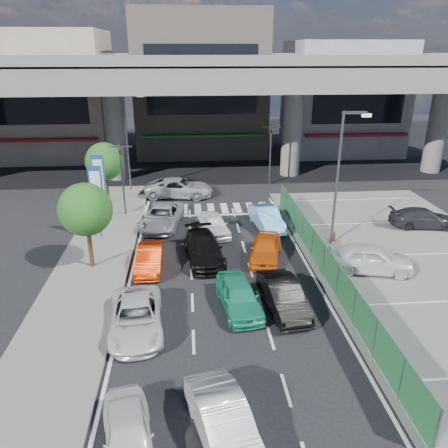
{
  "coord_description": "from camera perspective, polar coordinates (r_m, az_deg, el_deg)",
  "views": [
    {
      "loc": [
        -1.58,
        -17.83,
        11.16
      ],
      "look_at": [
        0.23,
        3.96,
        2.36
      ],
      "focal_mm": 35.0,
      "sensor_mm": 36.0,
      "label": 1
    }
  ],
  "objects": [
    {
      "name": "ground",
      "position": [
        21.1,
        0.27,
        -10.02
      ],
      "size": [
        120.0,
        120.0,
        0.0
      ],
      "primitive_type": "plane",
      "color": "black",
      "rests_on": "ground"
    },
    {
      "name": "parking_lot",
      "position": [
        25.99,
        24.91,
        -5.65
      ],
      "size": [
        12.0,
        28.0,
        0.06
      ],
      "primitive_type": "cube",
      "color": "slate",
      "rests_on": "ground"
    },
    {
      "name": "sidewalk_left",
      "position": [
        25.09,
        -16.78,
        -5.36
      ],
      "size": [
        4.0,
        30.0,
        0.12
      ],
      "primitive_type": "cube",
      "color": "slate",
      "rests_on": "ground"
    },
    {
      "name": "fence_run",
      "position": [
        22.52,
        13.67,
        -5.86
      ],
      "size": [
        0.16,
        22.0,
        1.8
      ],
      "primitive_type": null,
      "color": "#216233",
      "rests_on": "ground"
    },
    {
      "name": "expressway",
      "position": [
        39.94,
        -2.6,
        18.46
      ],
      "size": [
        64.0,
        14.0,
        10.75
      ],
      "color": "slate",
      "rests_on": "ground"
    },
    {
      "name": "building_west",
      "position": [
        52.06,
        -21.61,
        15.32
      ],
      "size": [
        12.0,
        10.9,
        13.0
      ],
      "color": "gray",
      "rests_on": "ground"
    },
    {
      "name": "building_center",
      "position": [
        50.96,
        -3.1,
        17.76
      ],
      "size": [
        14.0,
        10.9,
        15.0
      ],
      "color": "gray",
      "rests_on": "ground"
    },
    {
      "name": "building_east",
      "position": [
        53.06,
        15.2,
        15.61
      ],
      "size": [
        12.0,
        10.9,
        12.0
      ],
      "color": "slate",
      "rests_on": "ground"
    },
    {
      "name": "traffic_light_left",
      "position": [
        31.04,
        -13.3,
        7.88
      ],
      "size": [
        1.6,
        1.24,
        5.2
      ],
      "color": "#595B60",
      "rests_on": "ground"
    },
    {
      "name": "traffic_light_right",
      "position": [
        38.2,
        6.14,
        10.89
      ],
      "size": [
        1.6,
        1.24,
        5.2
      ],
      "color": "#595B60",
      "rests_on": "ground"
    },
    {
      "name": "street_lamp_right",
      "position": [
        26.18,
        15.06,
        7.04
      ],
      "size": [
        1.65,
        0.22,
        8.0
      ],
      "color": "#595B60",
      "rests_on": "ground"
    },
    {
      "name": "street_lamp_left",
      "position": [
        36.71,
        -12.35,
        11.4
      ],
      "size": [
        1.65,
        0.22,
        8.0
      ],
      "color": "#595B60",
      "rests_on": "ground"
    },
    {
      "name": "signboard_near",
      "position": [
        27.65,
        -16.3,
        3.99
      ],
      "size": [
        0.8,
        0.14,
        4.7
      ],
      "color": "#595B60",
      "rests_on": "ground"
    },
    {
      "name": "signboard_far",
      "position": [
        30.54,
        -16.01,
        5.69
      ],
      "size": [
        0.8,
        0.14,
        4.7
      ],
      "color": "#595B60",
      "rests_on": "ground"
    },
    {
      "name": "tree_near",
      "position": [
        23.8,
        -17.64,
        1.79
      ],
      "size": [
        2.8,
        2.8,
        4.8
      ],
      "color": "#382314",
      "rests_on": "ground"
    },
    {
      "name": "tree_far",
      "position": [
        33.83,
        -15.35,
        7.86
      ],
      "size": [
        2.8,
        2.8,
        4.8
      ],
      "color": "#382314",
      "rests_on": "ground"
    },
    {
      "name": "van_white_back_left",
      "position": [
        14.57,
        -12.41,
        -25.15
      ],
      "size": [
        2.13,
        3.79,
        1.22
      ],
      "primitive_type": "imported",
      "rotation": [
        0.0,
        0.0,
        0.2
      ],
      "color": "silver",
      "rests_on": "ground"
    },
    {
      "name": "hatch_white_back_mid",
      "position": [
        14.42,
        0.04,
        -24.64
      ],
      "size": [
        2.49,
        4.42,
        1.38
      ],
      "primitive_type": "imported",
      "rotation": [
        0.0,
        0.0,
        0.26
      ],
      "color": "silver",
      "rests_on": "ground"
    },
    {
      "name": "sedan_white_mid_left",
      "position": [
        19.17,
        -11.4,
        -11.82
      ],
      "size": [
        2.55,
        4.84,
        1.3
      ],
      "primitive_type": "imported",
      "rotation": [
        0.0,
        0.0,
        0.09
      ],
      "color": "silver",
      "rests_on": "ground"
    },
    {
      "name": "taxi_teal_mid",
      "position": [
        20.18,
        1.97,
        -9.35
      ],
      "size": [
        2.17,
        4.23,
        1.38
      ],
      "primitive_type": "imported",
      "rotation": [
        0.0,
        0.0,
        0.14
      ],
      "color": "#1EA075",
      "rests_on": "ground"
    },
    {
      "name": "hatch_black_mid_right",
      "position": [
        20.33,
        7.74,
        -9.31
      ],
      "size": [
        1.93,
        4.33,
        1.38
      ],
      "primitive_type": "imported",
      "rotation": [
        0.0,
        0.0,
        0.12
      ],
      "color": "black",
      "rests_on": "ground"
    },
    {
      "name": "taxi_orange_left",
      "position": [
        23.99,
        -9.67,
        -4.47
      ],
      "size": [
        1.35,
        3.8,
        1.25
      ],
      "primitive_type": "imported",
      "rotation": [
        0.0,
        0.0,
        -0.01
      ],
      "color": "#C22502",
      "rests_on": "ground"
    },
    {
      "name": "sedan_black_mid",
      "position": [
        24.62,
        -2.63,
        -3.28
      ],
      "size": [
        2.47,
        4.95,
        1.38
      ],
      "primitive_type": "imported",
      "rotation": [
        0.0,
        0.0,
        0.11
      ],
      "color": "black",
      "rests_on": "ground"
    },
    {
      "name": "taxi_orange_right",
      "position": [
        24.76,
        5.48,
        -3.23
      ],
      "size": [
        2.56,
        4.28,
        1.36
      ],
      "primitive_type": "imported",
      "rotation": [
        0.0,
        0.0,
        -0.25
      ],
      "color": "#D3560E",
      "rests_on": "ground"
    },
    {
      "name": "wagon_silver_front_left",
      "position": [
        29.6,
        -8.08,
        0.98
      ],
      "size": [
        3.11,
        5.28,
        1.38
      ],
      "primitive_type": "imported",
      "rotation": [
        0.0,
        0.0,
        -0.17
      ],
      "color": "#B3B4BC",
      "rests_on": "ground"
    },
    {
      "name": "sedan_white_front_mid",
      "position": [
        28.1,
        -1.32,
        -0.06
      ],
      "size": [
        2.26,
        4.02,
        1.29
      ],
      "primitive_type": "imported",
      "rotation": [
        0.0,
        0.0,
        0.2
      ],
      "color": "white",
      "rests_on": "ground"
    },
    {
      "name": "kei_truck_front_right",
      "position": [
        29.21,
        5.57,
        0.8
      ],
      "size": [
        2.02,
        4.35,
        1.38
      ],
      "primitive_type": "imported",
      "rotation": [
        0.0,
        0.0,
        0.14
      ],
      "color": "#6CB5EA",
      "rests_on": "ground"
    },
    {
      "name": "crossing_wagon_silver",
      "position": [
        35.44,
        -5.88,
        4.72
      ],
      "size": [
        5.7,
        3.18,
        1.51
      ],
      "primitive_type": "imported",
      "rotation": [
        0.0,
        0.0,
        1.44
      ],
      "color": "#ACAEB4",
      "rests_on": "ground"
    },
    {
      "name": "parked_sedan_white",
      "position": [
        24.49,
        18.55,
        -4.28
      ],
      "size": [
        4.75,
        2.73,
        1.52
      ],
      "primitive_type": "imported",
      "rotation": [
        0.0,
        0.0,
        1.35
      ],
      "color": "white",
      "rests_on": "parking_lot"
    },
    {
      "name": "parked_sedan_dgrey",
      "position": [
        31.94,
        24.6,
        0.72
      ],
      "size": [
        4.55,
        2.34,
        1.26
      ],
      "primitive_type": "imported",
      "rotation": [
        0.0,
        0.0,
        1.44
      ],
      "color": "#29292E",
      "rests_on": "parking_lot"
    },
    {
      "name": "traffic_cone",
      "position": [
        27.93,
        14.21,
        -1.4
      ],
      "size": [
        0.4,
        0.4,
        0.73
      ],
      "primitive_type": "cone",
      "rotation": [
        0.0,
        0.0,
        0.06
      ],
      "color": "red",
      "rests_on": "parking_lot"
    }
  ]
}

